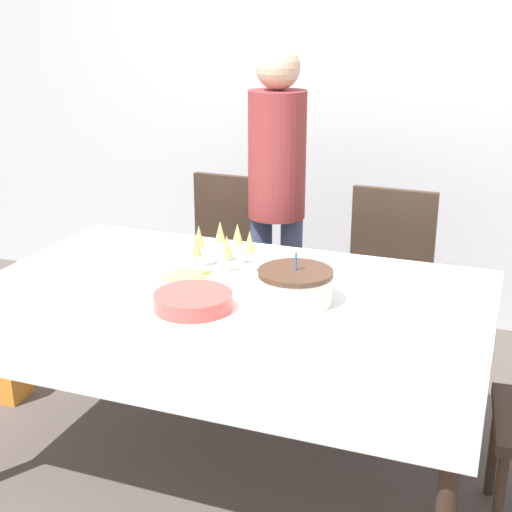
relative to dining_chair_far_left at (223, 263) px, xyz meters
The scene contains 14 objects.
ground_plane 1.10m from the dining_chair_far_left, 64.67° to the right, with size 12.00×12.00×0.00m, color #564C47.
wall_back 1.28m from the dining_chair_far_left, 64.93° to the left, with size 8.00×0.05×2.70m.
dining_table 0.98m from the dining_chair_far_left, 64.67° to the right, with size 1.88×1.11×0.76m.
dining_chair_far_left is the anchor object (origin of this frame).
dining_chair_far_right 0.83m from the dining_chair_far_left, ahead, with size 0.44×0.44×0.95m.
birthday_cake 1.17m from the dining_chair_far_left, 53.60° to the right, with size 0.27×0.27×0.19m.
champagne_tray 0.84m from the dining_chair_far_left, 66.86° to the right, with size 0.34×0.34×0.18m.
plate_stack_main 1.18m from the dining_chair_far_left, 71.78° to the right, with size 0.27×0.27×0.06m.
plate_stack_dessert 0.97m from the dining_chair_far_left, 63.68° to the right, with size 0.21×0.21×0.03m.
cake_knife 1.38m from the dining_chair_far_left, 56.80° to the right, with size 0.28×0.15×0.00m.
fork_pile 1.02m from the dining_chair_far_left, 79.25° to the right, with size 0.18×0.10×0.02m.
napkin_pile 0.89m from the dining_chair_far_left, 75.96° to the right, with size 0.15×0.15×0.01m.
person_standing 0.52m from the dining_chair_far_left, 15.12° to the left, with size 0.28×0.28×1.60m.
gift_bag 1.18m from the dining_chair_far_left, 137.26° to the right, with size 0.25×0.15×0.29m.
Camera 1 is at (0.95, -2.27, 1.73)m, focal length 50.00 mm.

